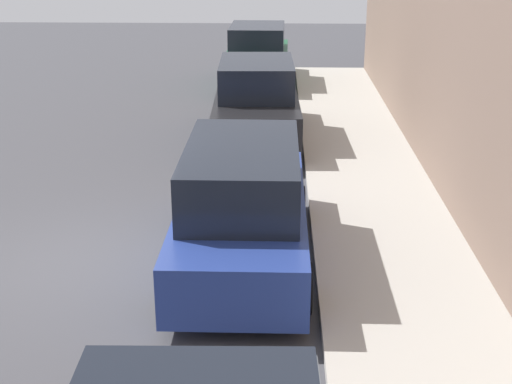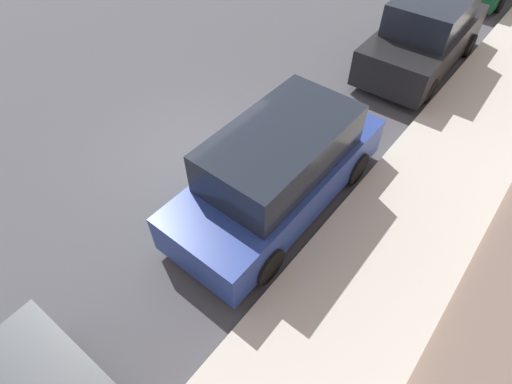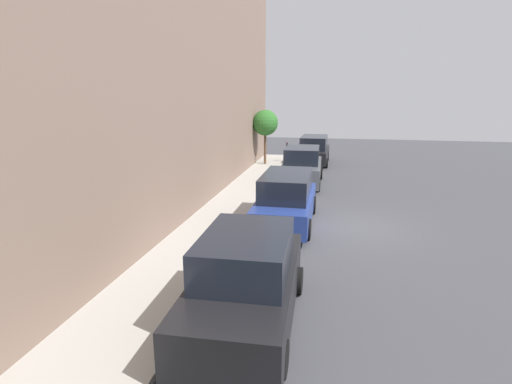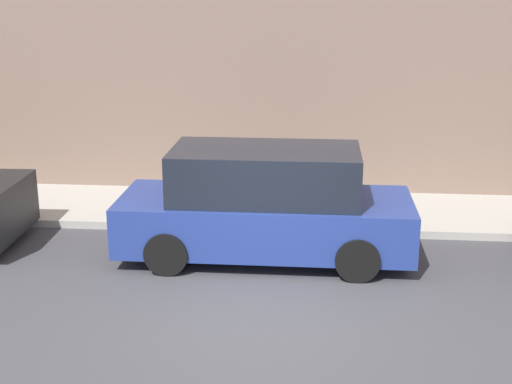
{
  "view_description": "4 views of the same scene",
  "coord_description": "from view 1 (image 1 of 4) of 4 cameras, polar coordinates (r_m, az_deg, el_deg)",
  "views": [
    {
      "loc": [
        2.92,
        -9.99,
        4.92
      ],
      "look_at": [
        2.57,
        0.57,
        1.0
      ],
      "focal_mm": 50.0,
      "sensor_mm": 36.0,
      "label": 1
    },
    {
      "loc": [
        5.39,
        -4.35,
        6.32
      ],
      "look_at": [
        2.43,
        -0.68,
        1.0
      ],
      "focal_mm": 28.0,
      "sensor_mm": 36.0,
      "label": 2
    },
    {
      "loc": [
        0.72,
        14.2,
        4.7
      ],
      "look_at": [
        3.64,
        -0.52,
        1.0
      ],
      "focal_mm": 28.0,
      "sensor_mm": 36.0,
      "label": 3
    },
    {
      "loc": [
        -9.0,
        -0.75,
        4.53
      ],
      "look_at": [
        2.9,
        0.3,
        1.0
      ],
      "focal_mm": 50.0,
      "sensor_mm": 36.0,
      "label": 4
    }
  ],
  "objects": [
    {
      "name": "ground_plane",
      "position": [
        11.51,
        -13.07,
        -5.51
      ],
      "size": [
        60.0,
        60.0,
        0.0
      ],
      "primitive_type": "plane",
      "color": "#424247"
    },
    {
      "name": "sidewalk",
      "position": [
        11.25,
        11.08,
        -5.56
      ],
      "size": [
        2.49,
        32.0,
        0.15
      ],
      "color": "#B2ADA3",
      "rests_on": "ground_plane"
    },
    {
      "name": "parked_minivan_third",
      "position": [
        10.87,
        -1.1,
        -1.24
      ],
      "size": [
        2.02,
        4.91,
        1.9
      ],
      "color": "navy",
      "rests_on": "ground_plane"
    },
    {
      "name": "parked_suv_fourth",
      "position": [
        17.31,
        0.04,
        7.04
      ],
      "size": [
        2.1,
        4.86,
        1.98
      ],
      "color": "black",
      "rests_on": "ground_plane"
    },
    {
      "name": "parked_suv_fifth",
      "position": [
        23.79,
        0.1,
        10.7
      ],
      "size": [
        2.08,
        4.83,
        1.98
      ],
      "color": "#14512D",
      "rests_on": "ground_plane"
    }
  ]
}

